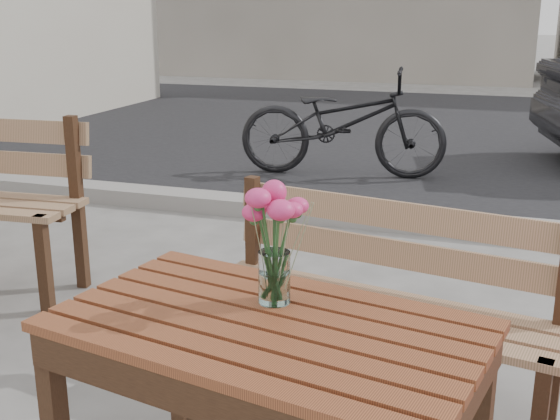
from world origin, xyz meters
name	(u,v)px	position (x,y,z in m)	size (l,w,h in m)	color
street	(435,163)	(0.00, 5.06, 0.03)	(30.00, 8.12, 0.12)	black
main_table	(266,360)	(0.09, -0.08, 0.57)	(1.22, 0.85, 0.69)	#592B17
main_bench	(385,280)	(0.26, 0.76, 0.50)	(1.38, 0.63, 0.83)	#856345
main_vase	(274,228)	(0.07, 0.05, 0.90)	(0.19, 0.19, 0.35)	white
bicycle	(342,122)	(-0.77, 4.42, 0.48)	(0.64, 1.84, 0.97)	black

